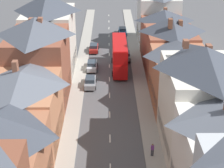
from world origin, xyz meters
TOP-DOWN VIEW (x-y plane):
  - pavement_left at (-5.10, 38.00)m, footprint 2.20×104.00m
  - pavement_right at (5.10, 38.00)m, footprint 2.20×104.00m
  - centre_line_dashes at (0.00, 36.00)m, footprint 0.14×97.80m
  - terrace_row_left at (-10.19, 21.04)m, footprint 8.00×63.03m
  - terrace_row_right at (10.18, 24.70)m, footprint 8.00×79.06m
  - double_decker_bus_lead at (1.79, 46.16)m, footprint 2.74×10.80m
  - car_near_blue at (3.10, 50.92)m, footprint 1.90×3.87m
  - car_near_silver at (3.10, 67.12)m, footprint 1.90×4.37m
  - car_parked_left_a at (-3.10, 55.65)m, footprint 1.90×4.39m
  - car_mid_black at (-3.10, 39.26)m, footprint 1.90×4.56m
  - car_parked_left_b at (-3.10, 46.36)m, footprint 1.90×4.54m
  - pedestrian_mid_right at (4.85, 20.17)m, footprint 0.36×0.22m

SIDE VIEW (x-z plane):
  - centre_line_dashes at x=0.00m, z-range 0.00..0.01m
  - pavement_left at x=-5.10m, z-range 0.00..0.14m
  - pavement_right at x=5.10m, z-range 0.00..0.14m
  - car_parked_left_a at x=-3.10m, z-range 0.01..1.61m
  - car_parked_left_b at x=-3.10m, z-range 0.01..1.62m
  - car_near_silver at x=3.10m, z-range 0.01..1.63m
  - car_mid_black at x=-3.10m, z-range 0.01..1.67m
  - car_near_blue at x=3.10m, z-range 0.00..1.70m
  - pedestrian_mid_right at x=4.85m, z-range 0.23..1.84m
  - double_decker_bus_lead at x=1.79m, z-range 0.17..5.47m
  - terrace_row_right at x=10.18m, z-range -1.15..12.94m
  - terrace_row_left at x=-10.19m, z-range -0.88..12.70m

